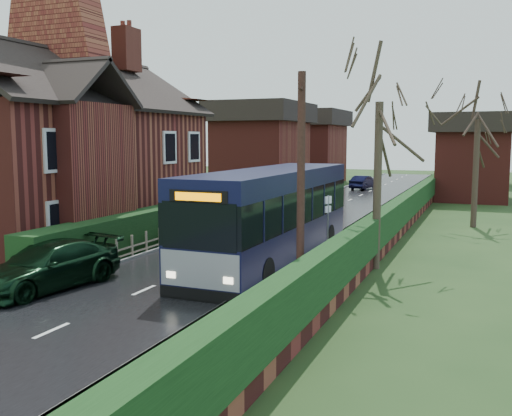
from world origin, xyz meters
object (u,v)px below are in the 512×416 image
at_px(bus, 271,217).
at_px(car_silver, 220,225).
at_px(car_green, 48,266).
at_px(telegraph_pole, 301,188).
at_px(bus_stop_sign, 328,217).
at_px(brick_house, 63,144).

height_order(bus, car_silver, bus).
relative_size(car_green, telegraph_pole, 0.77).
bearing_deg(bus_stop_sign, bus, -121.22).
xyz_separation_m(bus, car_green, (-5.10, -6.09, -1.02)).
height_order(bus, bus_stop_sign, bus).
bearing_deg(bus, car_green, -129.60).
xyz_separation_m(car_green, bus_stop_sign, (6.90, 7.44, 0.92)).
xyz_separation_m(bus, bus_stop_sign, (1.80, 1.35, -0.10)).
distance_m(car_silver, car_green, 9.48).
relative_size(bus, car_green, 2.33).
relative_size(bus, bus_stop_sign, 4.64).
height_order(brick_house, car_silver, brick_house).
distance_m(brick_house, bus, 11.36).
xyz_separation_m(car_silver, telegraph_pole, (6.30, -7.89, 2.52)).
distance_m(car_silver, bus_stop_sign, 5.90).
distance_m(brick_house, car_green, 10.29).
bearing_deg(car_silver, car_green, -101.90).
bearing_deg(brick_house, bus, -8.09).
relative_size(bus_stop_sign, telegraph_pole, 0.39).
bearing_deg(brick_house, car_silver, 13.48).
bearing_deg(brick_house, telegraph_pole, -24.46).
xyz_separation_m(brick_house, telegraph_pole, (13.53, -6.16, -1.12)).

